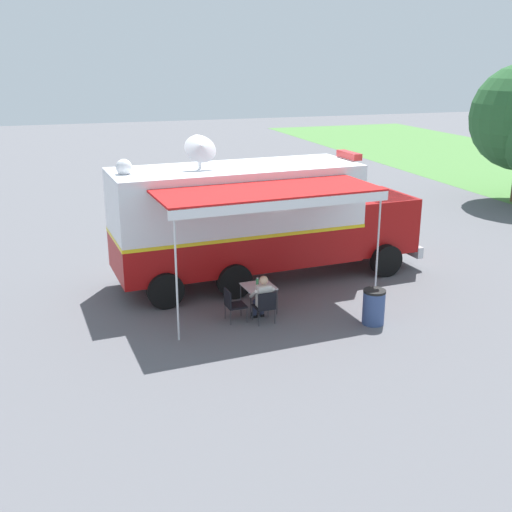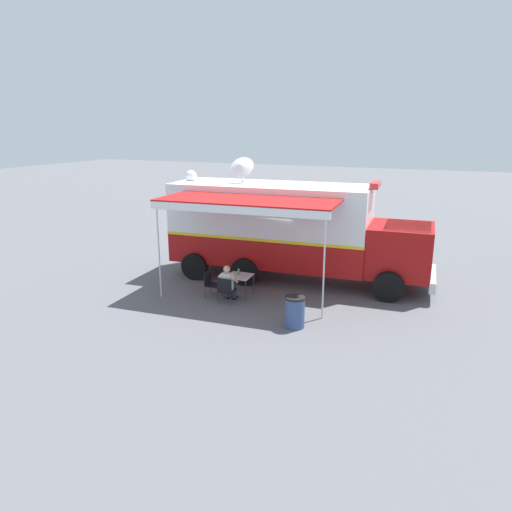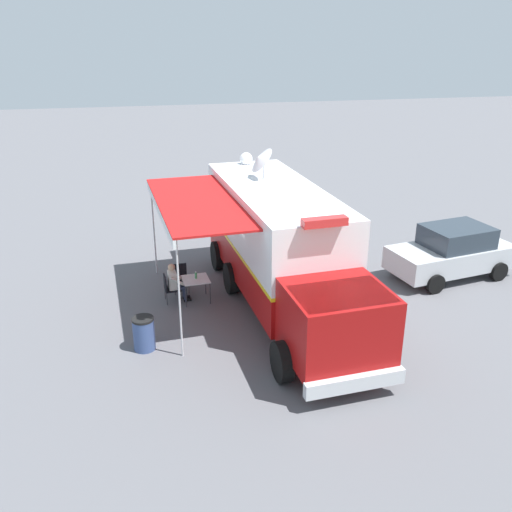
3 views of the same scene
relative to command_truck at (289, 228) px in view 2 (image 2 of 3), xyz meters
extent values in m
plane|color=#5B5B60|center=(0.01, -0.75, -1.94)|extent=(100.00, 100.00, 0.00)
cube|color=silver|center=(-2.19, -0.71, -1.94)|extent=(0.42, 4.80, 0.01)
cube|color=#9E0F0F|center=(0.01, -0.75, -0.79)|extent=(2.94, 7.34, 1.10)
cube|color=white|center=(0.01, -0.75, 0.61)|extent=(2.94, 7.34, 1.70)
cube|color=yellow|center=(0.01, -0.75, -0.24)|extent=(2.96, 7.36, 0.10)
cube|color=#9E0F0F|center=(-0.28, 3.89, -0.49)|extent=(2.43, 2.24, 1.70)
cube|color=#28333D|center=(-0.29, 4.09, 0.01)|extent=(2.24, 1.60, 0.70)
cube|color=silver|center=(-0.35, 5.02, -1.39)|extent=(2.38, 0.35, 0.36)
cylinder|color=black|center=(-1.51, 3.62, -1.44)|extent=(0.36, 1.02, 1.00)
cylinder|color=black|center=(0.98, 3.77, -1.44)|extent=(0.36, 1.02, 1.00)
cylinder|color=black|center=(-1.20, -1.36, -1.44)|extent=(0.36, 1.02, 1.00)
cylinder|color=black|center=(1.29, -1.21, -1.44)|extent=(0.36, 1.02, 1.00)
cylinder|color=black|center=(-1.08, -3.34, -1.44)|extent=(0.36, 1.02, 1.00)
cylinder|color=black|center=(1.42, -3.19, -1.44)|extent=(0.36, 1.02, 1.00)
cube|color=white|center=(0.01, -0.75, 1.51)|extent=(2.94, 7.34, 0.10)
cube|color=red|center=(-0.22, 2.94, 1.68)|extent=(1.12, 0.35, 0.20)
cylinder|color=silver|center=(0.08, -1.83, 1.78)|extent=(0.10, 0.10, 0.45)
cone|color=silver|center=(0.23, -1.82, 2.19)|extent=(0.77, 0.94, 0.81)
sphere|color=white|center=(0.21, -3.94, 1.74)|extent=(0.44, 0.44, 0.44)
cube|color=red|center=(2.36, -0.60, 1.31)|extent=(2.55, 5.89, 0.06)
cube|color=white|center=(3.42, -0.54, 1.17)|extent=(0.44, 5.75, 0.24)
cylinder|color=silver|center=(3.19, 2.19, -0.32)|extent=(0.05, 0.05, 3.25)
cylinder|color=silver|center=(3.53, -3.26, -0.32)|extent=(0.05, 0.05, 3.25)
cube|color=silver|center=(2.45, -0.88, -1.23)|extent=(0.85, 0.85, 0.03)
cylinder|color=#333338|center=(2.06, -0.53, -1.59)|extent=(0.03, 0.03, 0.70)
cylinder|color=#333338|center=(2.80, -0.49, -1.59)|extent=(0.03, 0.03, 0.70)
cylinder|color=#333338|center=(2.11, -1.27, -1.59)|extent=(0.03, 0.03, 0.70)
cylinder|color=#333338|center=(2.85, -1.23, -1.59)|extent=(0.03, 0.03, 0.70)
cylinder|color=#3F9959|center=(2.43, -0.91, -1.11)|extent=(0.07, 0.07, 0.20)
cylinder|color=white|center=(2.43, -0.91, -1.00)|extent=(0.04, 0.04, 0.02)
cube|color=black|center=(3.15, -0.98, -1.52)|extent=(0.51, 0.51, 0.04)
cube|color=black|center=(3.37, -0.97, -1.29)|extent=(0.07, 0.48, 0.44)
cylinder|color=#333338|center=(2.95, -1.21, -1.73)|extent=(0.02, 0.02, 0.42)
cylinder|color=#333338|center=(2.92, -0.77, -1.73)|extent=(0.02, 0.02, 0.42)
cylinder|color=#333338|center=(3.39, -1.19, -1.73)|extent=(0.02, 0.02, 0.42)
cylinder|color=#333338|center=(3.36, -0.75, -1.73)|extent=(0.02, 0.02, 0.42)
cube|color=black|center=(2.85, -1.63, -1.52)|extent=(0.51, 0.51, 0.04)
cube|color=black|center=(2.87, -1.85, -1.29)|extent=(0.48, 0.07, 0.44)
cylinder|color=#333338|center=(2.62, -1.42, -1.73)|extent=(0.02, 0.02, 0.42)
cylinder|color=#333338|center=(3.06, -1.40, -1.73)|extent=(0.02, 0.02, 0.42)
cylinder|color=#333338|center=(2.65, -1.86, -1.73)|extent=(0.02, 0.02, 0.42)
cylinder|color=#333338|center=(3.09, -1.84, -1.73)|extent=(0.02, 0.02, 0.42)
cube|color=silver|center=(3.15, -0.98, -1.22)|extent=(0.26, 0.37, 0.56)
sphere|color=tan|center=(3.15, -0.98, -0.80)|extent=(0.22, 0.22, 0.22)
cylinder|color=silver|center=(3.05, -1.22, -1.18)|extent=(0.43, 0.12, 0.34)
cylinder|color=silver|center=(3.02, -0.76, -1.18)|extent=(0.43, 0.12, 0.34)
cylinder|color=#2D334C|center=(2.98, -1.09, -1.50)|extent=(0.39, 0.15, 0.13)
cylinder|color=#2D334C|center=(2.80, -1.10, -1.73)|extent=(0.11, 0.11, 0.42)
cube|color=black|center=(2.74, -1.11, -1.91)|extent=(0.25, 0.11, 0.07)
cylinder|color=#2D334C|center=(2.97, -0.89, -1.50)|extent=(0.39, 0.15, 0.13)
cylinder|color=#2D334C|center=(2.79, -0.90, -1.73)|extent=(0.11, 0.11, 0.42)
cube|color=black|center=(2.73, -0.91, -1.91)|extent=(0.25, 0.11, 0.07)
cylinder|color=#384C7F|center=(4.12, 1.64, -1.52)|extent=(0.56, 0.56, 0.85)
cylinder|color=black|center=(4.12, 1.64, -1.06)|extent=(0.57, 0.57, 0.06)
cube|color=#B2B5BA|center=(-6.15, -0.83, -1.24)|extent=(4.44, 2.46, 0.76)
cube|color=#28333D|center=(-6.29, -0.86, -0.52)|extent=(2.33, 1.92, 0.68)
cylinder|color=black|center=(-5.01, 0.27, -1.62)|extent=(0.67, 0.32, 0.64)
cylinder|color=black|center=(-4.72, -1.51, -1.62)|extent=(0.67, 0.32, 0.64)
cylinder|color=black|center=(-7.58, -0.16, -1.62)|extent=(0.67, 0.32, 0.64)
cylinder|color=black|center=(-7.28, -1.93, -1.62)|extent=(0.67, 0.32, 0.64)
camera|label=1|loc=(17.09, -5.80, 4.55)|focal=43.75mm
camera|label=2|loc=(16.08, 5.59, 3.60)|focal=33.43mm
camera|label=3|loc=(4.04, 14.49, 5.78)|focal=38.73mm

